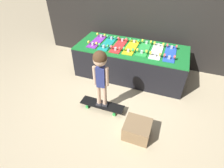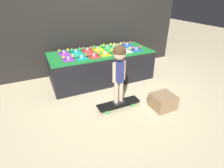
{
  "view_description": "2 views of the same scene",
  "coord_description": "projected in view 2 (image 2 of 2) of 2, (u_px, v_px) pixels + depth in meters",
  "views": [
    {
      "loc": [
        0.71,
        -2.37,
        2.09
      ],
      "look_at": [
        -0.1,
        -0.23,
        0.28
      ],
      "focal_mm": 28.0,
      "sensor_mm": 36.0,
      "label": 1
    },
    {
      "loc": [
        -1.23,
        -2.64,
        1.69
      ],
      "look_at": [
        -0.12,
        -0.25,
        0.29
      ],
      "focal_mm": 28.0,
      "sensor_mm": 36.0,
      "label": 2
    }
  ],
  "objects": [
    {
      "name": "storage_box",
      "position": [
        163.0,
        101.0,
        2.82
      ],
      "size": [
        0.35,
        0.33,
        0.23
      ],
      "color": "#8E704C",
      "rests_on": "ground_plane"
    },
    {
      "name": "ground_plane",
      "position": [
        112.0,
        90.0,
        3.37
      ],
      "size": [
        16.0,
        16.0,
        0.0
      ],
      "primitive_type": "plane",
      "color": "beige"
    },
    {
      "name": "skateboard_on_floor",
      "position": [
        118.0,
        104.0,
        2.84
      ],
      "size": [
        0.71,
        0.19,
        0.09
      ],
      "color": "black",
      "rests_on": "ground_plane"
    },
    {
      "name": "skateboard_yellow_on_rack",
      "position": [
        101.0,
        51.0,
        3.51
      ],
      "size": [
        0.19,
        0.61,
        0.09
      ],
      "color": "yellow",
      "rests_on": "display_rack"
    },
    {
      "name": "skateboard_teal_on_rack",
      "position": [
        79.0,
        54.0,
        3.32
      ],
      "size": [
        0.19,
        0.61,
        0.09
      ],
      "color": "teal",
      "rests_on": "display_rack"
    },
    {
      "name": "child",
      "position": [
        119.0,
        64.0,
        2.52
      ],
      "size": [
        0.23,
        0.19,
        0.95
      ],
      "rotation": [
        0.0,
        0.0,
        0.18
      ],
      "color": "#2D2D33",
      "rests_on": "skateboard_on_floor"
    },
    {
      "name": "skateboard_green_on_rack",
      "position": [
        111.0,
        49.0,
        3.62
      ],
      "size": [
        0.19,
        0.61,
        0.09
      ],
      "color": "green",
      "rests_on": "display_rack"
    },
    {
      "name": "skateboard_purple_on_rack",
      "position": [
        66.0,
        56.0,
        3.26
      ],
      "size": [
        0.19,
        0.61,
        0.09
      ],
      "color": "purple",
      "rests_on": "display_rack"
    },
    {
      "name": "skateboard_red_on_rack",
      "position": [
        90.0,
        53.0,
        3.4
      ],
      "size": [
        0.19,
        0.61,
        0.09
      ],
      "color": "red",
      "rests_on": "display_rack"
    },
    {
      "name": "display_rack",
      "position": [
        101.0,
        66.0,
        3.66
      ],
      "size": [
        2.06,
        0.87,
        0.61
      ],
      "color": "black",
      "rests_on": "ground_plane"
    },
    {
      "name": "skateboard_blue_on_rack",
      "position": [
        131.0,
        47.0,
        3.77
      ],
      "size": [
        0.19,
        0.61,
        0.09
      ],
      "color": "blue",
      "rests_on": "display_rack"
    },
    {
      "name": "back_wall",
      "position": [
        89.0,
        14.0,
        3.74
      ],
      "size": [
        4.46,
        0.1,
        2.53
      ],
      "color": "black",
      "rests_on": "ground_plane"
    },
    {
      "name": "skateboard_white_on_rack",
      "position": [
        122.0,
        48.0,
        3.68
      ],
      "size": [
        0.19,
        0.61,
        0.09
      ],
      "color": "white",
      "rests_on": "display_rack"
    }
  ]
}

